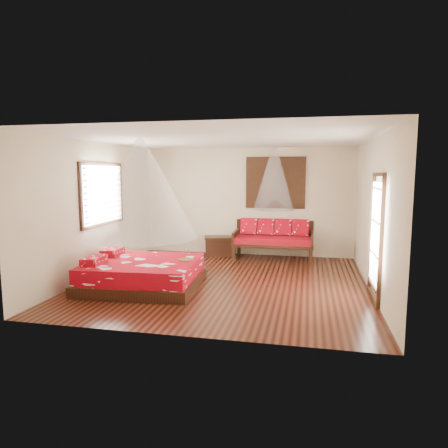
{
  "coord_description": "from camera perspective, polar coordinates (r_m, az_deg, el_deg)",
  "views": [
    {
      "loc": [
        1.59,
        -7.59,
        2.17
      ],
      "look_at": [
        -0.03,
        0.05,
        1.15
      ],
      "focal_mm": 32.0,
      "sensor_mm": 36.0,
      "label": 1
    }
  ],
  "objects": [
    {
      "name": "mosquito_net_daybed",
      "position": [
        9.88,
        7.14,
        6.38
      ],
      "size": [
        1.0,
        1.0,
        1.5
      ],
      "primitive_type": "cone",
      "color": "silver",
      "rests_on": "ceiling"
    },
    {
      "name": "shutter_panel",
      "position": [
        10.35,
        7.35,
        5.87
      ],
      "size": [
        1.52,
        0.06,
        1.32
      ],
      "color": "black",
      "rests_on": "wall_back"
    },
    {
      "name": "wine_tray",
      "position": [
        7.62,
        -5.44,
        -4.77
      ],
      "size": [
        0.29,
        0.29,
        0.23
      ],
      "rotation": [
        0.0,
        0.0,
        0.01
      ],
      "color": "brown",
      "rests_on": "bed"
    },
    {
      "name": "mosquito_net_main",
      "position": [
        7.57,
        -11.77,
        4.86
      ],
      "size": [
        2.09,
        2.09,
        1.8
      ],
      "primitive_type": "cone",
      "color": "silver",
      "rests_on": "ceiling"
    },
    {
      "name": "daybed",
      "position": [
        10.15,
        7.08,
        -1.96
      ],
      "size": [
        1.98,
        0.88,
        0.99
      ],
      "color": "black",
      "rests_on": "floor"
    },
    {
      "name": "room",
      "position": [
        7.8,
        0.15,
        1.77
      ],
      "size": [
        5.54,
        5.54,
        2.84
      ],
      "color": "black",
      "rests_on": "ground"
    },
    {
      "name": "glazed_door",
      "position": [
        7.17,
        20.87,
        -1.89
      ],
      "size": [
        0.08,
        1.02,
        2.16
      ],
      "color": "black",
      "rests_on": "floor"
    },
    {
      "name": "bed",
      "position": [
        7.81,
        -11.59,
        -6.94
      ],
      "size": [
        2.22,
        2.03,
        0.64
      ],
      "rotation": [
        0.0,
        0.0,
        0.06
      ],
      "color": "black",
      "rests_on": "floor"
    },
    {
      "name": "storage_chest",
      "position": [
        10.48,
        -0.8,
        -3.13
      ],
      "size": [
        0.83,
        0.69,
        0.5
      ],
      "rotation": [
        0.0,
        0.0,
        0.26
      ],
      "color": "black",
      "rests_on": "floor"
    },
    {
      "name": "window_left",
      "position": [
        8.91,
        -16.93,
        4.09
      ],
      "size": [
        0.1,
        1.74,
        1.34
      ],
      "color": "black",
      "rests_on": "wall_left"
    }
  ]
}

